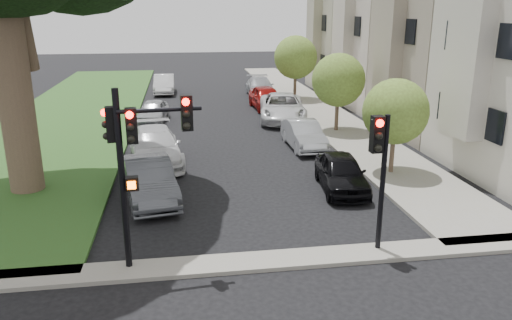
{
  "coord_description": "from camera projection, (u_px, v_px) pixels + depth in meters",
  "views": [
    {
      "loc": [
        -2.29,
        -9.88,
        6.59
      ],
      "look_at": [
        0.0,
        5.0,
        2.0
      ],
      "focal_mm": 35.0,
      "sensor_mm": 36.0,
      "label": 1
    }
  ],
  "objects": [
    {
      "name": "ground",
      "position": [
        289.0,
        304.0,
        11.59
      ],
      "size": [
        140.0,
        140.0,
        0.0
      ],
      "primitive_type": "plane",
      "color": "black",
      "rests_on": "ground"
    },
    {
      "name": "grass_strip",
      "position": [
        78.0,
        111.0,
        32.96
      ],
      "size": [
        8.0,
        44.0,
        0.12
      ],
      "primitive_type": "cube",
      "color": "#2F511D",
      "rests_on": "ground"
    },
    {
      "name": "sidewalk_right",
      "position": [
        309.0,
        105.0,
        35.25
      ],
      "size": [
        3.5,
        44.0,
        0.12
      ],
      "primitive_type": "cube",
      "color": "gray",
      "rests_on": "ground"
    },
    {
      "name": "sidewalk_cross",
      "position": [
        273.0,
        261.0,
        13.47
      ],
      "size": [
        60.0,
        1.0,
        0.12
      ],
      "primitive_type": "cube",
      "color": "gray",
      "rests_on": "ground"
    },
    {
      "name": "house_b",
      "position": [
        461.0,
        1.0,
        26.03
      ],
      "size": [
        7.7,
        7.55,
        15.97
      ],
      "color": "gray",
      "rests_on": "ground"
    },
    {
      "name": "house_c",
      "position": [
        400.0,
        3.0,
        33.12
      ],
      "size": [
        7.7,
        7.55,
        15.97
      ],
      "color": "#9C9486",
      "rests_on": "ground"
    },
    {
      "name": "house_d",
      "position": [
        360.0,
        4.0,
        40.21
      ],
      "size": [
        7.7,
        7.55,
        15.97
      ],
      "color": "tan",
      "rests_on": "ground"
    },
    {
      "name": "small_tree_a",
      "position": [
        395.0,
        112.0,
        19.89
      ],
      "size": [
        2.64,
        2.64,
        3.96
      ],
      "color": "#503E34",
      "rests_on": "ground"
    },
    {
      "name": "small_tree_b",
      "position": [
        338.0,
        80.0,
        26.86
      ],
      "size": [
        2.88,
        2.88,
        4.33
      ],
      "color": "#503E34",
      "rests_on": "ground"
    },
    {
      "name": "small_tree_c",
      "position": [
        296.0,
        57.0,
        36.42
      ],
      "size": [
        3.16,
        3.16,
        4.73
      ],
      "color": "#503E34",
      "rests_on": "ground"
    },
    {
      "name": "traffic_signal_main",
      "position": [
        136.0,
        148.0,
        12.24
      ],
      "size": [
        2.34,
        0.61,
        4.79
      ],
      "color": "black",
      "rests_on": "ground"
    },
    {
      "name": "traffic_signal_secondary",
      "position": [
        380.0,
        159.0,
        13.29
      ],
      "size": [
        0.5,
        0.4,
        3.94
      ],
      "color": "black",
      "rests_on": "ground"
    },
    {
      "name": "car_parked_0",
      "position": [
        341.0,
        172.0,
        18.74
      ],
      "size": [
        1.99,
        4.12,
        1.36
      ],
      "primitive_type": "imported",
      "rotation": [
        0.0,
        0.0,
        -0.1
      ],
      "color": "black",
      "rests_on": "ground"
    },
    {
      "name": "car_parked_1",
      "position": [
        304.0,
        135.0,
        24.37
      ],
      "size": [
        1.52,
        4.11,
        1.34
      ],
      "primitive_type": "imported",
      "rotation": [
        0.0,
        0.0,
        0.02
      ],
      "color": "#999BA0",
      "rests_on": "ground"
    },
    {
      "name": "car_parked_2",
      "position": [
        282.0,
        107.0,
        30.36
      ],
      "size": [
        3.5,
        6.12,
        1.61
      ],
      "primitive_type": "imported",
      "rotation": [
        0.0,
        0.0,
        -0.15
      ],
      "color": "silver",
      "rests_on": "ground"
    },
    {
      "name": "car_parked_3",
      "position": [
        266.0,
        98.0,
        33.82
      ],
      "size": [
        2.09,
        4.65,
        1.55
      ],
      "primitive_type": "imported",
      "rotation": [
        0.0,
        0.0,
        0.06
      ],
      "color": "maroon",
      "rests_on": "ground"
    },
    {
      "name": "car_parked_4",
      "position": [
        260.0,
        87.0,
        38.89
      ],
      "size": [
        2.23,
        5.02,
        1.43
      ],
      "primitive_type": "imported",
      "rotation": [
        0.0,
        0.0,
        -0.05
      ],
      "color": "#999BA0",
      "rests_on": "ground"
    },
    {
      "name": "car_parked_5",
      "position": [
        149.0,
        180.0,
        17.7
      ],
      "size": [
        2.37,
        4.75,
        1.5
      ],
      "primitive_type": "imported",
      "rotation": [
        0.0,
        0.0,
        0.18
      ],
      "color": "#3F4247",
      "rests_on": "ground"
    },
    {
      "name": "car_parked_6",
      "position": [
        155.0,
        146.0,
        21.95
      ],
      "size": [
        2.75,
        5.48,
        1.53
      ],
      "primitive_type": "imported",
      "rotation": [
        0.0,
        0.0,
        0.12
      ],
      "color": "silver",
      "rests_on": "ground"
    },
    {
      "name": "car_parked_7",
      "position": [
        153.0,
        111.0,
        29.96
      ],
      "size": [
        2.09,
        4.04,
        1.32
      ],
      "primitive_type": "imported",
      "rotation": [
        0.0,
        0.0,
        -0.14
      ],
      "color": "#999BA0",
      "rests_on": "ground"
    },
    {
      "name": "car_parked_9",
      "position": [
        164.0,
        84.0,
        40.05
      ],
      "size": [
        1.6,
        4.53,
        1.49
      ],
      "primitive_type": "imported",
      "rotation": [
        0.0,
        0.0,
        -0.01
      ],
      "color": "silver",
      "rests_on": "ground"
    }
  ]
}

